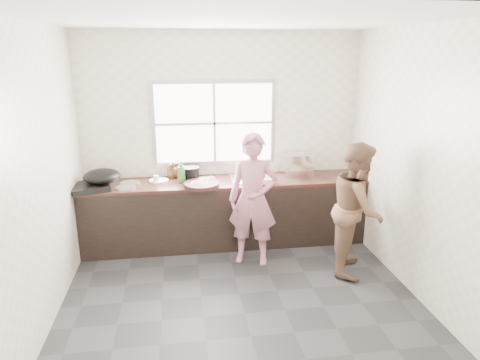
{
  "coord_description": "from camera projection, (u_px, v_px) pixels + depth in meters",
  "views": [
    {
      "loc": [
        -0.57,
        -3.91,
        2.43
      ],
      "look_at": [
        0.1,
        0.65,
        1.05
      ],
      "focal_mm": 32.0,
      "sensor_mm": 36.0,
      "label": 1
    }
  ],
  "objects": [
    {
      "name": "floor",
      "position": [
        240.0,
        294.0,
        4.48
      ],
      "size": [
        3.6,
        3.2,
        0.01
      ],
      "primitive_type": "cube",
      "color": "#2B2B2D",
      "rests_on": "ground"
    },
    {
      "name": "ceiling",
      "position": [
        239.0,
        19.0,
        3.71
      ],
      "size": [
        3.6,
        3.2,
        0.01
      ],
      "primitive_type": "cube",
      "color": "silver",
      "rests_on": "wall_back"
    },
    {
      "name": "wall_back",
      "position": [
        222.0,
        138.0,
        5.62
      ],
      "size": [
        3.6,
        0.01,
        2.7
      ],
      "primitive_type": "cube",
      "color": "silver",
      "rests_on": "ground"
    },
    {
      "name": "wall_left",
      "position": [
        41.0,
        177.0,
        3.85
      ],
      "size": [
        0.01,
        3.2,
        2.7
      ],
      "primitive_type": "cube",
      "color": "silver",
      "rests_on": "ground"
    },
    {
      "name": "wall_right",
      "position": [
        415.0,
        163.0,
        4.35
      ],
      "size": [
        0.01,
        3.2,
        2.7
      ],
      "primitive_type": "cube",
      "color": "silver",
      "rests_on": "ground"
    },
    {
      "name": "wall_front",
      "position": [
        278.0,
        239.0,
        2.57
      ],
      "size": [
        3.6,
        0.01,
        2.7
      ],
      "primitive_type": "cube",
      "color": "beige",
      "rests_on": "ground"
    },
    {
      "name": "cabinet",
      "position": [
        225.0,
        213.0,
        5.59
      ],
      "size": [
        3.6,
        0.62,
        0.82
      ],
      "primitive_type": "cube",
      "color": "black",
      "rests_on": "floor"
    },
    {
      "name": "countertop",
      "position": [
        225.0,
        182.0,
        5.46
      ],
      "size": [
        3.6,
        0.64,
        0.04
      ],
      "primitive_type": "cube",
      "color": "#341A15",
      "rests_on": "cabinet"
    },
    {
      "name": "sink",
      "position": [
        252.0,
        179.0,
        5.51
      ],
      "size": [
        0.55,
        0.45,
        0.02
      ],
      "primitive_type": "cube",
      "color": "silver",
      "rests_on": "countertop"
    },
    {
      "name": "faucet",
      "position": [
        250.0,
        164.0,
        5.65
      ],
      "size": [
        0.02,
        0.02,
        0.3
      ],
      "primitive_type": "cylinder",
      "color": "silver",
      "rests_on": "countertop"
    },
    {
      "name": "window_frame",
      "position": [
        214.0,
        123.0,
        5.53
      ],
      "size": [
        1.6,
        0.05,
        1.1
      ],
      "primitive_type": "cube",
      "color": "#9EA0A5",
      "rests_on": "wall_back"
    },
    {
      "name": "window_glazing",
      "position": [
        214.0,
        123.0,
        5.51
      ],
      "size": [
        1.5,
        0.01,
        1.0
      ],
      "primitive_type": "cube",
      "color": "white",
      "rests_on": "window_frame"
    },
    {
      "name": "woman",
      "position": [
        253.0,
        204.0,
        4.99
      ],
      "size": [
        0.62,
        0.5,
        1.47
      ],
      "primitive_type": "imported",
      "rotation": [
        0.0,
        0.0,
        -0.31
      ],
      "color": "#C2748D",
      "rests_on": "floor"
    },
    {
      "name": "person_side",
      "position": [
        357.0,
        208.0,
        4.79
      ],
      "size": [
        0.82,
        0.9,
        1.5
      ],
      "primitive_type": "imported",
      "rotation": [
        0.0,
        0.0,
        1.16
      ],
      "color": "brown",
      "rests_on": "floor"
    },
    {
      "name": "cutting_board",
      "position": [
        202.0,
        184.0,
        5.22
      ],
      "size": [
        0.56,
        0.56,
        0.04
      ],
      "primitive_type": "cylinder",
      "rotation": [
        0.0,
        0.0,
        0.35
      ],
      "color": "black",
      "rests_on": "countertop"
    },
    {
      "name": "cleaver",
      "position": [
        206.0,
        178.0,
        5.41
      ],
      "size": [
        0.25,
        0.19,
        0.01
      ],
      "primitive_type": "cube",
      "rotation": [
        0.0,
        0.0,
        0.4
      ],
      "color": "silver",
      "rests_on": "cutting_board"
    },
    {
      "name": "bowl_mince",
      "position": [
        199.0,
        184.0,
        5.21
      ],
      "size": [
        0.25,
        0.25,
        0.05
      ],
      "primitive_type": "imported",
      "rotation": [
        0.0,
        0.0,
        -0.34
      ],
      "color": "white",
      "rests_on": "countertop"
    },
    {
      "name": "bowl_crabs",
      "position": [
        265.0,
        181.0,
        5.32
      ],
      "size": [
        0.25,
        0.25,
        0.07
      ],
      "primitive_type": "imported",
      "rotation": [
        0.0,
        0.0,
        -0.17
      ],
      "color": "silver",
      "rests_on": "countertop"
    },
    {
      "name": "bowl_held",
      "position": [
        257.0,
        182.0,
        5.3
      ],
      "size": [
        0.22,
        0.22,
        0.06
      ],
      "primitive_type": "imported",
      "rotation": [
        0.0,
        0.0,
        -0.23
      ],
      "color": "white",
      "rests_on": "countertop"
    },
    {
      "name": "black_pot",
      "position": [
        190.0,
        173.0,
        5.47
      ],
      "size": [
        0.28,
        0.28,
        0.17
      ],
      "primitive_type": "cylinder",
      "rotation": [
        0.0,
        0.0,
        -0.27
      ],
      "color": "black",
      "rests_on": "countertop"
    },
    {
      "name": "plate_food",
      "position": [
        159.0,
        181.0,
        5.42
      ],
      "size": [
        0.3,
        0.3,
        0.02
      ],
      "primitive_type": "cylinder",
      "rotation": [
        0.0,
        0.0,
        0.29
      ],
      "color": "white",
      "rests_on": "countertop"
    },
    {
      "name": "bottle_green",
      "position": [
        181.0,
        171.0,
        5.36
      ],
      "size": [
        0.13,
        0.13,
        0.27
      ],
      "primitive_type": "imported",
      "rotation": [
        0.0,
        0.0,
        -0.34
      ],
      "color": "#30892C",
      "rests_on": "countertop"
    },
    {
      "name": "bottle_brown_tall",
      "position": [
        171.0,
        171.0,
        5.56
      ],
      "size": [
        0.1,
        0.1,
        0.17
      ],
      "primitive_type": "imported",
      "rotation": [
        0.0,
        0.0,
        -0.3
      ],
      "color": "#442211",
      "rests_on": "countertop"
    },
    {
      "name": "bottle_brown_short",
      "position": [
        177.0,
        171.0,
        5.57
      ],
      "size": [
        0.15,
        0.15,
        0.18
      ],
      "primitive_type": "imported",
      "rotation": [
        0.0,
        0.0,
        -0.04
      ],
      "color": "#4B1B12",
      "rests_on": "countertop"
    },
    {
      "name": "glass_jar",
      "position": [
        156.0,
        179.0,
        5.35
      ],
      "size": [
        0.08,
        0.08,
        0.09
      ],
      "primitive_type": "cylinder",
      "rotation": [
        0.0,
        0.0,
        -0.21
      ],
      "color": "white",
      "rests_on": "countertop"
    },
    {
      "name": "burner",
      "position": [
        89.0,
        187.0,
        5.08
      ],
      "size": [
        0.55,
        0.55,
        0.06
      ],
      "primitive_type": "cube",
      "rotation": [
        0.0,
        0.0,
        0.36
      ],
      "color": "black",
      "rests_on": "countertop"
    },
    {
      "name": "wok",
      "position": [
        102.0,
        176.0,
        5.13
      ],
      "size": [
        0.5,
        0.5,
        0.17
      ],
      "primitive_type": "ellipsoid",
      "rotation": [
        0.0,
        0.0,
        -0.15
      ],
      "color": "black",
      "rests_on": "burner"
    },
    {
      "name": "dish_rack",
      "position": [
        297.0,
        164.0,
        5.67
      ],
      "size": [
        0.38,
        0.27,
        0.29
      ],
      "primitive_type": "cube",
      "rotation": [
        0.0,
        0.0,
        0.01
      ],
      "color": "silver",
      "rests_on": "countertop"
    },
    {
      "name": "pot_lid_left",
      "position": [
        125.0,
        188.0,
        5.15
      ],
      "size": [
        0.27,
        0.27,
        0.01
      ],
      "primitive_type": "cylinder",
      "rotation": [
        0.0,
        0.0,
        0.1
      ],
      "color": "silver",
      "rests_on": "countertop"
    },
    {
      "name": "pot_lid_right",
      "position": [
        130.0,
        183.0,
        5.32
      ],
      "size": [
        0.29,
        0.29,
        0.01
      ],
      "primitive_type": "cylinder",
      "rotation": [
        0.0,
        0.0,
        0.14
      ],
      "color": "silver",
      "rests_on": "countertop"
    }
  ]
}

